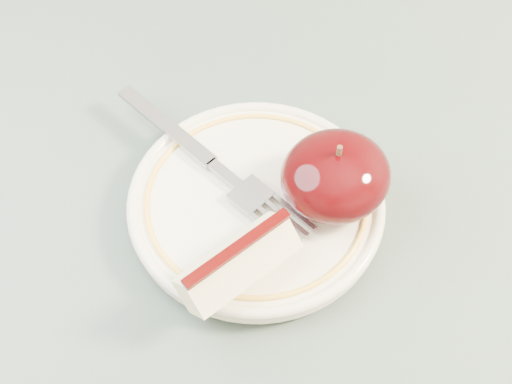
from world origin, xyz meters
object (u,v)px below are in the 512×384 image
apple_half (335,176)px  table (335,301)px  plate (256,203)px  fork (213,164)px

apple_half → table: bearing=-106.8°
table → plate: size_ratio=4.73×
table → apple_half: bearing=73.2°
table → fork: fork is taller
apple_half → fork: (-0.06, 0.07, -0.02)m
plate → fork: bearing=105.4°
table → apple_half: (0.01, 0.03, 0.13)m
plate → apple_half: (0.05, -0.03, 0.03)m
fork → table: bearing=-166.2°
table → plate: bearing=122.6°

